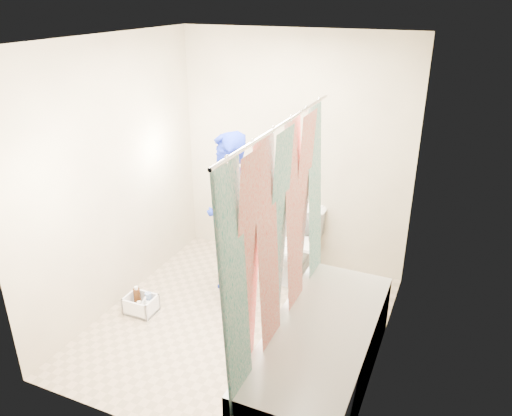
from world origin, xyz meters
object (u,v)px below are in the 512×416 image
at_px(toilet, 298,245).
at_px(cleaning_caddy, 142,305).
at_px(plumber, 228,219).
at_px(bathtub, 320,354).

relative_size(toilet, cleaning_caddy, 2.50).
distance_m(toilet, plumber, 0.91).
height_order(plumber, cleaning_caddy, plumber).
bearing_deg(toilet, plumber, -124.85).
distance_m(plumber, cleaning_caddy, 1.12).
distance_m(bathtub, plumber, 1.48).
relative_size(bathtub, plumber, 1.08).
xyz_separation_m(toilet, cleaning_caddy, (-1.08, -1.20, -0.26)).
xyz_separation_m(toilet, plumber, (-0.47, -0.62, 0.47)).
bearing_deg(plumber, bathtub, 17.05).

